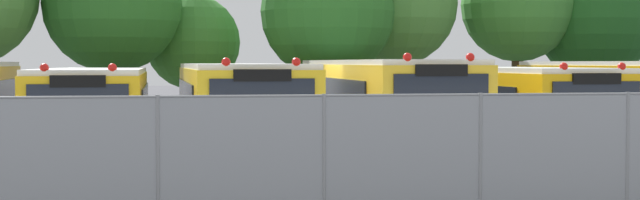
% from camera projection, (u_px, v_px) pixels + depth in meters
% --- Properties ---
extents(ground_plane, '(160.00, 160.00, 0.00)m').
position_uv_depth(ground_plane, '(310.00, 162.00, 23.79)').
color(ground_plane, '#38383D').
extents(school_bus_1, '(2.51, 9.51, 2.54)m').
position_uv_depth(school_bus_1, '(95.00, 112.00, 22.78)').
color(school_bus_1, yellow).
rests_on(school_bus_1, ground_plane).
extents(school_bus_2, '(2.67, 10.94, 2.66)m').
position_uv_depth(school_bus_2, '(237.00, 108.00, 23.59)').
color(school_bus_2, yellow).
rests_on(school_bus_2, ground_plane).
extents(school_bus_3, '(2.58, 11.43, 2.76)m').
position_uv_depth(school_bus_3, '(378.00, 105.00, 24.10)').
color(school_bus_3, yellow).
rests_on(school_bus_3, ground_plane).
extents(school_bus_4, '(2.57, 10.18, 2.56)m').
position_uv_depth(school_bus_4, '(508.00, 108.00, 24.85)').
color(school_bus_4, '#EAA80C').
rests_on(school_bus_4, ground_plane).
extents(school_bus_5, '(2.63, 10.29, 2.72)m').
position_uv_depth(school_bus_5, '(633.00, 104.00, 25.31)').
color(school_bus_5, '#EAA80C').
rests_on(school_bus_5, ground_plane).
extents(tree_2, '(4.62, 4.62, 6.83)m').
position_uv_depth(tree_2, '(115.00, 2.00, 30.97)').
color(tree_2, '#4C3823').
rests_on(tree_2, ground_plane).
extents(tree_3, '(3.37, 3.37, 4.97)m').
position_uv_depth(tree_3, '(195.00, 40.00, 33.03)').
color(tree_3, '#4C3823').
rests_on(tree_3, ground_plane).
extents(tree_4, '(4.54, 4.54, 6.54)m').
position_uv_depth(tree_4, '(328.00, 9.00, 31.35)').
color(tree_4, '#4C3823').
rests_on(tree_4, ground_plane).
extents(tree_5, '(4.52, 4.52, 6.94)m').
position_uv_depth(tree_5, '(390.00, 5.00, 33.41)').
color(tree_5, '#4C3823').
rests_on(tree_5, ground_plane).
extents(tree_6, '(4.18, 4.18, 6.77)m').
position_uv_depth(tree_6, '(516.00, 6.00, 34.20)').
color(tree_6, '#4C3823').
rests_on(tree_6, ground_plane).
extents(tree_7, '(4.42, 4.42, 6.35)m').
position_uv_depth(tree_7, '(595.00, 19.00, 34.77)').
color(tree_7, '#4C3823').
rests_on(tree_7, ground_plane).
extents(chainlink_fence, '(24.13, 0.07, 2.05)m').
position_uv_depth(chainlink_fence, '(403.00, 153.00, 15.41)').
color(chainlink_fence, '#9EA0A3').
rests_on(chainlink_fence, ground_plane).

